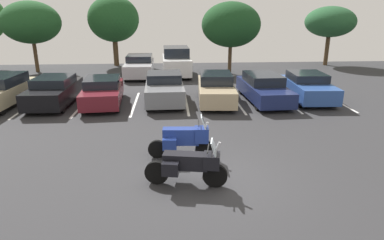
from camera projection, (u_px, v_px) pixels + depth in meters
The scene contains 17 objects.
ground at pixel (209, 179), 9.82m from camera, with size 44.00×44.00×0.10m, color #2D2D30.
motorcycle_touring at pixel (189, 164), 9.19m from camera, with size 2.28×0.98×1.37m.
motorcycle_second at pixel (184, 139), 10.93m from camera, with size 2.16×0.90×1.44m.
parking_stripes at pixel (161, 103), 17.56m from camera, with size 18.79×4.75×0.01m.
car_champagne at pixel (2, 91), 16.97m from camera, with size 2.10×4.89×1.52m.
car_black at pixel (54, 91), 17.10m from camera, with size 1.90×4.39×1.43m.
car_maroon at pixel (103, 92), 17.11m from camera, with size 2.12×4.35×1.37m.
car_grey at pixel (164, 89), 17.60m from camera, with size 2.01×4.27×1.50m.
car_tan at pixel (216, 88), 17.65m from camera, with size 2.08×4.78×1.49m.
car_navy at pixel (263, 88), 17.84m from camera, with size 1.99×4.96×1.41m.
car_blue at pixel (308, 87), 18.07m from camera, with size 2.10×4.33×1.41m.
car_far_silver at pixel (140, 66), 24.31m from camera, with size 1.93×4.51×1.51m.
car_far_white at pixel (176, 62), 24.60m from camera, with size 2.05×4.32×2.05m.
tree_center at pixel (330, 22), 28.45m from camera, with size 4.17×4.17×4.92m.
tree_center_right at pixel (31, 22), 25.24m from camera, with size 4.34×4.34×5.27m.
tree_left at pixel (231, 25), 24.53m from camera, with size 4.28×4.28×5.20m.
tree_rear at pixel (114, 19), 28.14m from camera, with size 4.22×4.22×5.74m.
Camera 1 is at (-1.07, -8.73, 4.66)m, focal length 31.58 mm.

